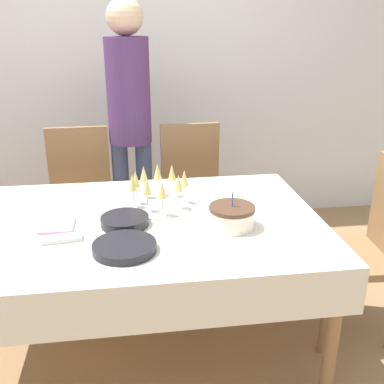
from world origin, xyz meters
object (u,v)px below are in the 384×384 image
at_px(dining_chair_far_right, 193,190).
at_px(plate_stack_main, 125,247).
at_px(dining_chair_right_end, 368,242).
at_px(plate_stack_dessert, 125,221).
at_px(champagne_tray, 157,189).
at_px(birthday_cake, 232,216).
at_px(dining_chair_far_left, 81,196).
at_px(person_standing, 129,110).

relative_size(dining_chair_far_right, plate_stack_main, 3.67).
bearing_deg(dining_chair_right_end, plate_stack_dessert, -178.09).
distance_m(dining_chair_right_end, champagne_tray, 1.13).
bearing_deg(plate_stack_main, champagne_tray, 70.66).
distance_m(dining_chair_far_right, birthday_cake, 1.04).
height_order(dining_chair_far_left, champagne_tray, dining_chair_far_left).
xyz_separation_m(plate_stack_main, person_standing, (0.05, 1.31, 0.31)).
bearing_deg(dining_chair_far_left, plate_stack_main, -75.80).
bearing_deg(dining_chair_far_right, dining_chair_far_left, 180.00).
distance_m(dining_chair_far_left, plate_stack_dessert, 1.00).
distance_m(dining_chair_right_end, plate_stack_main, 1.29).
distance_m(dining_chair_far_left, champagne_tray, 0.89).
bearing_deg(dining_chair_far_right, champagne_tray, -111.75).
relative_size(dining_chair_far_left, birthday_cake, 4.63).
relative_size(plate_stack_main, plate_stack_dessert, 1.19).
distance_m(dining_chair_far_right, person_standing, 0.68).
bearing_deg(plate_stack_main, dining_chair_far_right, 69.20).
bearing_deg(champagne_tray, plate_stack_dessert, -126.80).
height_order(birthday_cake, person_standing, person_standing).
relative_size(dining_chair_far_left, person_standing, 0.55).
bearing_deg(dining_chair_right_end, plate_stack_main, -166.75).
height_order(dining_chair_right_end, champagne_tray, dining_chair_right_end).
bearing_deg(dining_chair_far_left, birthday_cake, -52.46).
relative_size(birthday_cake, plate_stack_dessert, 0.94).
relative_size(plate_stack_main, person_standing, 0.15).
bearing_deg(plate_stack_dessert, birthday_cake, -10.18).
xyz_separation_m(dining_chair_far_right, plate_stack_main, (-0.45, -1.18, 0.22)).
xyz_separation_m(dining_chair_far_right, plate_stack_dessert, (-0.45, -0.93, 0.22)).
relative_size(dining_chair_far_left, dining_chair_far_right, 1.00).
bearing_deg(plate_stack_main, dining_chair_right_end, 13.25).
relative_size(dining_chair_right_end, plate_stack_dessert, 4.36).
bearing_deg(dining_chair_right_end, dining_chair_far_left, 150.08).
bearing_deg(person_standing, birthday_cake, -69.34).
xyz_separation_m(dining_chair_right_end, plate_stack_main, (-1.24, -0.29, 0.22)).
height_order(dining_chair_far_left, dining_chair_right_end, same).
distance_m(plate_stack_dessert, person_standing, 1.11).
relative_size(dining_chair_right_end, person_standing, 0.55).
xyz_separation_m(dining_chair_far_right, dining_chair_right_end, (0.79, -0.88, 0.00)).
distance_m(dining_chair_far_left, dining_chair_right_end, 1.77).
relative_size(plate_stack_dessert, person_standing, 0.13).
height_order(champagne_tray, person_standing, person_standing).
relative_size(champagne_tray, plate_stack_main, 1.39).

